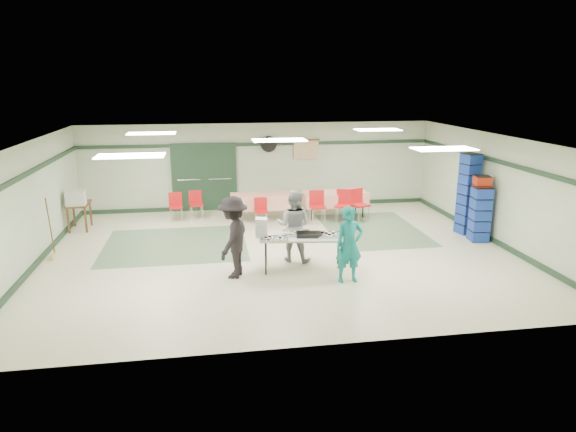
{
  "coord_description": "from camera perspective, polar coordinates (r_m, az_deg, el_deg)",
  "views": [
    {
      "loc": [
        -1.66,
        -11.52,
        4.01
      ],
      "look_at": [
        0.15,
        -0.3,
        0.97
      ],
      "focal_mm": 32.0,
      "sensor_mm": 36.0,
      "label": 1
    }
  ],
  "objects": [
    {
      "name": "foam_box_stack",
      "position": [
        10.9,
        -2.97,
        -1.29
      ],
      "size": [
        0.28,
        0.27,
        0.41
      ],
      "primitive_type": "cube",
      "rotation": [
        0.0,
        0.0,
        -0.13
      ],
      "color": "white",
      "rests_on": "serving_table"
    },
    {
      "name": "green_patch_a",
      "position": [
        13.18,
        -12.39,
        -3.12
      ],
      "size": [
        3.5,
        3.0,
        0.01
      ],
      "primitive_type": "cube",
      "color": "#66825F",
      "rests_on": "floor"
    },
    {
      "name": "chair_c",
      "position": [
        15.06,
        7.81,
        1.64
      ],
      "size": [
        0.56,
        0.56,
        0.94
      ],
      "rotation": [
        0.0,
        0.0,
        0.34
      ],
      "color": "red",
      "rests_on": "floor"
    },
    {
      "name": "floor",
      "position": [
        12.32,
        -0.91,
        -4.06
      ],
      "size": [
        11.0,
        11.0,
        0.0
      ],
      "primitive_type": "plane",
      "color": "beige",
      "rests_on": "ground"
    },
    {
      "name": "chair_loose_a",
      "position": [
        15.46,
        -10.2,
        1.6
      ],
      "size": [
        0.44,
        0.44,
        0.82
      ],
      "rotation": [
        0.0,
        0.0,
        0.15
      ],
      "color": "red",
      "rests_on": "floor"
    },
    {
      "name": "sheet_tray_right",
      "position": [
        11.08,
        4.8,
        -2.11
      ],
      "size": [
        0.65,
        0.52,
        0.02
      ],
      "primitive_type": "cube",
      "rotation": [
        0.0,
        0.0,
        -0.13
      ],
      "color": "silver",
      "rests_on": "serving_table"
    },
    {
      "name": "baseboard_back",
      "position": [
        16.56,
        -3.14,
        1.13
      ],
      "size": [
        11.0,
        0.06,
        0.12
      ],
      "primitive_type": "cube",
      "color": "#1D3623",
      "rests_on": "floor"
    },
    {
      "name": "crate_stack_red",
      "position": [
        13.89,
        20.51,
        0.79
      ],
      "size": [
        0.44,
        0.44,
        1.68
      ],
      "primitive_type": "cube",
      "rotation": [
        0.0,
        0.0,
        -0.2
      ],
      "color": "#A72210",
      "rests_on": "floor"
    },
    {
      "name": "wall_back",
      "position": [
        16.33,
        -3.22,
        5.55
      ],
      "size": [
        11.0,
        0.0,
        11.0
      ],
      "primitive_type": "plane",
      "rotation": [
        1.57,
        0.0,
        0.0
      ],
      "color": "beige",
      "rests_on": "floor"
    },
    {
      "name": "dining_table_b",
      "position": [
        15.06,
        -2.96,
        1.72
      ],
      "size": [
        1.78,
        0.8,
        0.77
      ],
      "rotation": [
        0.0,
        0.0,
        -0.01
      ],
      "color": "red",
      "rests_on": "floor"
    },
    {
      "name": "door_frame",
      "position": [
        16.22,
        -9.28,
        4.24
      ],
      "size": [
        2.0,
        0.03,
        2.15
      ],
      "primitive_type": "cube",
      "color": "#1D3623",
      "rests_on": "floor"
    },
    {
      "name": "scroll_banner",
      "position": [
        16.42,
        2.03,
        7.38
      ],
      "size": [
        0.8,
        0.02,
        0.6
      ],
      "primitive_type": "cube",
      "color": "#DEBA8A",
      "rests_on": "wall_back"
    },
    {
      "name": "baking_pan",
      "position": [
        10.99,
        2.31,
        -2.06
      ],
      "size": [
        0.56,
        0.39,
        0.08
      ],
      "primitive_type": "cube",
      "rotation": [
        0.0,
        0.0,
        -0.13
      ],
      "color": "black",
      "rests_on": "serving_table"
    },
    {
      "name": "wall_fan",
      "position": [
        16.2,
        -2.17,
        7.99
      ],
      "size": [
        0.5,
        0.1,
        0.5
      ],
      "primitive_type": "cylinder",
      "rotation": [
        1.57,
        0.0,
        0.0
      ],
      "color": "black",
      "rests_on": "wall_back"
    },
    {
      "name": "trim_left",
      "position": [
        12.29,
        -27.15,
        4.12
      ],
      "size": [
        0.06,
        9.0,
        0.1
      ],
      "primitive_type": "cube",
      "rotation": [
        0.0,
        0.0,
        1.57
      ],
      "color": "#1D3623",
      "rests_on": "wall_back"
    },
    {
      "name": "wall_right",
      "position": [
        13.83,
        22.27,
        2.73
      ],
      "size": [
        0.0,
        9.0,
        9.0
      ],
      "primitive_type": "plane",
      "rotation": [
        1.57,
        0.0,
        -1.57
      ],
      "color": "beige",
      "rests_on": "floor"
    },
    {
      "name": "baseboard_right",
      "position": [
        14.12,
        21.65,
        -2.39
      ],
      "size": [
        0.06,
        9.0,
        0.12
      ],
      "primitive_type": "cube",
      "rotation": [
        0.0,
        0.0,
        1.57
      ],
      "color": "#1D3623",
      "rests_on": "floor"
    },
    {
      "name": "chair_a",
      "position": [
        14.94,
        6.18,
        1.56
      ],
      "size": [
        0.57,
        0.57,
        0.94
      ],
      "rotation": [
        0.0,
        0.0,
        -0.39
      ],
      "color": "red",
      "rests_on": "floor"
    },
    {
      "name": "ceiling",
      "position": [
        11.72,
        -0.96,
        8.52
      ],
      "size": [
        11.0,
        11.0,
        0.0
      ],
      "primitive_type": "plane",
      "rotation": [
        3.14,
        0.0,
        0.0
      ],
      "color": "silver",
      "rests_on": "wall_back"
    },
    {
      "name": "serving_table",
      "position": [
        11.02,
        1.68,
        -2.45
      ],
      "size": [
        1.94,
        0.99,
        0.76
      ],
      "rotation": [
        0.0,
        0.0,
        -0.13
      ],
      "color": "#BBBBB6",
      "rests_on": "floor"
    },
    {
      "name": "crate_stack_blue_a",
      "position": [
        13.88,
        20.56,
        0.19
      ],
      "size": [
        0.48,
        0.48,
        1.41
      ],
      "primitive_type": "cube",
      "rotation": [
        0.0,
        0.0,
        -0.12
      ],
      "color": "#1A3A9E",
      "rests_on": "floor"
    },
    {
      "name": "wall_front",
      "position": [
        7.69,
        3.91,
        -5.33
      ],
      "size": [
        11.0,
        0.0,
        11.0
      ],
      "primitive_type": "plane",
      "rotation": [
        -1.57,
        0.0,
        0.0
      ],
      "color": "beige",
      "rests_on": "floor"
    },
    {
      "name": "volunteer_dark",
      "position": [
        10.64,
        -6.1,
        -2.37
      ],
      "size": [
        1.01,
        1.27,
        1.72
      ],
      "primitive_type": "imported",
      "rotation": [
        0.0,
        0.0,
        -1.96
      ],
      "color": "black",
      "rests_on": "floor"
    },
    {
      "name": "printer_table",
      "position": [
        15.13,
        -22.24,
        0.94
      ],
      "size": [
        0.57,
        0.87,
        0.74
      ],
      "rotation": [
        0.0,
        0.0,
        0.02
      ],
      "color": "brown",
      "rests_on": "floor"
    },
    {
      "name": "double_door_right",
      "position": [
        16.24,
        -7.58,
        4.32
      ],
      "size": [
        0.9,
        0.06,
        2.1
      ],
      "primitive_type": "cube",
      "color": "gray",
      "rests_on": "floor"
    },
    {
      "name": "dining_table_a",
      "position": [
        15.44,
        5.18,
        2.01
      ],
      "size": [
        1.94,
        0.94,
        0.77
      ],
      "rotation": [
        0.0,
        0.0,
        0.05
      ],
      "color": "red",
      "rests_on": "floor"
    },
    {
      "name": "trim_right",
      "position": [
        13.7,
        22.45,
        5.59
      ],
      "size": [
        0.06,
        9.0,
        0.1
      ],
      "primitive_type": "cube",
      "rotation": [
        0.0,
        0.0,
        1.57
      ],
      "color": "#1D3623",
      "rests_on": "wall_back"
    },
    {
      "name": "broom",
      "position": [
        12.88,
        -24.91,
        -1.16
      ],
      "size": [
        0.08,
        0.23,
        1.43
      ],
      "primitive_type": "cylinder",
      "rotation": [
        0.14,
        0.0,
        0.23
      ],
      "color": "brown",
      "rests_on": "floor"
    },
    {
      "name": "green_patch_b",
      "position": [
        14.34,
        9.35,
        -1.48
      ],
      "size": [
        2.5,
        3.5,
        0.01
      ],
      "primitive_type": "cube",
      "color": "#66825F",
      "rests_on": "floor"
    },
    {
      "name": "baseboard_left",
      "position": [
        12.76,
        -26.09,
        -4.67
      ],
      "size": [
        0.06,
        9.0,
        0.12
      ],
      "primitive_type": "cube",
      "rotation": [
        0.0,
        0.0,
        1.57
      ],
      "color": "#1D3623",
      "rests_on": "floor"
    },
    {
      "name": "volunteer_grey",
      "position": [
        11.55,
        0.65,
        -1.1
      ],
      "size": [
        0.98,
        0.9,
        1.64
      ],
      "primitive_type": "imported",
      "rotation": [
        0.0,
        0.0,
        2.71
      ],
      "color": "gray",
      "rests_on": "floor"
    },
    {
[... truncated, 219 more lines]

